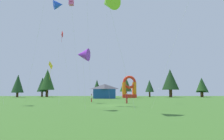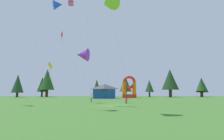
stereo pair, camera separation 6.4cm
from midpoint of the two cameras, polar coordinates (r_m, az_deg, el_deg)
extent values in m
plane|color=#3D6B28|center=(28.79, -0.02, -10.39)|extent=(120.00, 120.00, 0.00)
cone|color=#8CD826|center=(21.28, -1.19, 19.25)|extent=(2.66, 2.67, 2.09)
cylinder|color=silver|center=(20.58, 2.82, 3.67)|extent=(2.88, 2.13, 11.23)
cylinder|color=silver|center=(39.94, -1.45, 9.87)|extent=(0.71, 3.99, 26.36)
cone|color=blue|center=(42.16, -15.64, 18.01)|extent=(2.64, 2.53, 2.23)
cylinder|color=silver|center=(36.40, -15.59, 5.94)|extent=(2.16, 5.40, 19.25)
cube|color=#EA599E|center=(32.93, -12.02, 18.45)|extent=(0.73, 0.73, 0.37)
cube|color=#EA599E|center=(33.11, -12.00, 19.15)|extent=(0.73, 0.73, 0.37)
cylinder|color=silver|center=(33.78, -10.73, 3.94)|extent=(0.48, 6.88, 15.99)
pyramid|color=red|center=(48.04, -14.76, 10.07)|extent=(0.83, 1.21, 1.22)
cylinder|color=red|center=(47.80, -14.68, 8.95)|extent=(0.04, 0.04, 1.96)
cylinder|color=silver|center=(48.65, -13.34, 0.55)|extent=(1.51, 4.86, 15.44)
cone|color=purple|center=(22.66, -8.71, 4.46)|extent=(1.68, 1.72, 1.55)
cylinder|color=silver|center=(22.82, -8.36, -3.53)|extent=(0.24, 1.11, 6.26)
cylinder|color=silver|center=(31.79, -6.98, 6.29)|extent=(0.24, 5.65, 17.92)
pyramid|color=yellow|center=(37.72, -17.95, 1.11)|extent=(0.70, 1.27, 1.21)
cylinder|color=yellow|center=(37.55, -17.89, -0.72)|extent=(0.04, 0.04, 2.47)
cylinder|color=silver|center=(37.76, -16.47, -4.04)|extent=(1.73, 1.27, 6.75)
cylinder|color=silver|center=(36.13, -20.64, 11.84)|extent=(5.57, 3.90, 26.12)
cylinder|color=silver|center=(24.69, 16.97, 5.53)|extent=(4.83, 1.75, 14.00)
cylinder|color=#B21E26|center=(33.79, 4.05, -9.05)|extent=(0.14, 0.14, 0.85)
cylinder|color=#B21E26|center=(33.84, 4.33, -9.04)|extent=(0.14, 0.14, 0.85)
cylinder|color=#B21E26|center=(33.79, 4.18, -7.75)|extent=(0.35, 0.35, 0.68)
sphere|color=#9E704C|center=(33.78, 4.17, -6.98)|extent=(0.23, 0.23, 0.23)
cylinder|color=#B21E26|center=(38.44, -6.21, -8.76)|extent=(0.15, 0.15, 0.77)
cylinder|color=#B21E26|center=(38.29, -6.13, -8.77)|extent=(0.15, 0.15, 0.77)
cylinder|color=silver|center=(38.34, -6.16, -7.74)|extent=(0.36, 0.36, 0.61)
sphere|color=brown|center=(38.33, -6.15, -7.13)|extent=(0.21, 0.21, 0.21)
cube|color=red|center=(64.60, 4.95, -7.62)|extent=(4.48, 3.86, 1.11)
cylinder|color=orange|center=(63.08, 3.50, -5.37)|extent=(1.08, 1.08, 3.93)
cylinder|color=orange|center=(63.38, 6.58, -5.35)|extent=(1.08, 1.08, 3.93)
cylinder|color=orange|center=(65.85, 3.34, -5.41)|extent=(1.08, 1.08, 3.93)
cylinder|color=orange|center=(66.14, 6.30, -5.39)|extent=(1.08, 1.08, 3.93)
torus|color=red|center=(63.27, 5.02, -3.59)|extent=(4.27, 0.86, 4.27)
cube|color=#19478C|center=(57.87, -2.31, -6.97)|extent=(6.42, 3.97, 2.76)
pyramid|color=#3F3F47|center=(57.89, -2.30, -4.87)|extent=(6.42, 3.97, 1.48)
cylinder|color=#4C331E|center=(80.26, -26.21, -6.42)|extent=(0.68, 0.68, 2.01)
cone|color=#1E4221|center=(80.30, -26.08, -3.66)|extent=(3.77, 3.77, 5.72)
cylinder|color=#4C331E|center=(78.62, -26.18, -6.57)|extent=(0.76, 0.76, 1.62)
cone|color=#1E4221|center=(78.66, -26.04, -3.58)|extent=(4.20, 4.20, 6.60)
cylinder|color=#4C331E|center=(78.29, -19.98, -6.73)|extent=(0.68, 0.68, 1.94)
cone|color=#1E4221|center=(78.33, -19.88, -4.01)|extent=(3.80, 3.80, 5.50)
cylinder|color=#4C331E|center=(77.63, -18.70, -6.51)|extent=(0.98, 0.98, 2.67)
cone|color=#234C1E|center=(77.76, -18.56, -2.61)|extent=(5.44, 5.44, 7.92)
cylinder|color=#4C331E|center=(70.93, -4.59, -7.29)|extent=(0.54, 0.54, 1.64)
cone|color=#1E4221|center=(70.94, -4.57, -4.72)|extent=(3.00, 3.00, 4.71)
cylinder|color=#4C331E|center=(70.35, 3.95, -7.15)|extent=(0.80, 0.80, 2.00)
cone|color=#234C1E|center=(70.39, 3.93, -4.09)|extent=(4.42, 4.42, 5.52)
cylinder|color=#4C331E|center=(74.09, 10.90, -7.07)|extent=(0.59, 0.59, 1.86)
cone|color=#1E4221|center=(74.11, 10.85, -4.62)|extent=(3.29, 3.29, 4.49)
cylinder|color=#4C331E|center=(73.77, 16.74, -6.59)|extent=(1.09, 1.09, 2.70)
cone|color=#193819|center=(73.90, 16.61, -2.64)|extent=(6.04, 6.04, 7.49)
cylinder|color=#4C331E|center=(77.97, 24.64, -6.42)|extent=(0.59, 0.59, 2.26)
cone|color=#234C1E|center=(78.00, 24.53, -4.07)|extent=(3.25, 3.25, 4.13)
cylinder|color=#4C331E|center=(79.54, 24.89, -6.60)|extent=(0.81, 0.81, 1.70)
cone|color=#1E4221|center=(79.57, 24.77, -4.00)|extent=(4.49, 4.49, 5.53)
camera|label=1|loc=(0.03, -90.04, 0.00)|focal=31.12mm
camera|label=2|loc=(0.03, 89.96, 0.00)|focal=31.12mm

